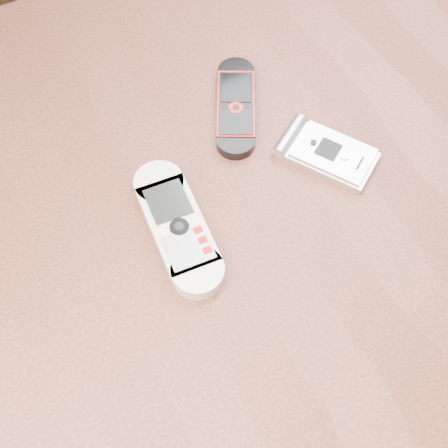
# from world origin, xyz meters

# --- Properties ---
(ground) EXTENTS (4.00, 4.00, 0.00)m
(ground) POSITION_xyz_m (0.00, 0.00, 0.00)
(ground) COLOR #472B19
(ground) RESTS_ON ground
(table) EXTENTS (1.20, 0.80, 0.75)m
(table) POSITION_xyz_m (0.00, 0.00, 0.64)
(table) COLOR black
(table) RESTS_ON ground
(nokia_white) EXTENTS (0.06, 0.16, 0.02)m
(nokia_white) POSITION_xyz_m (-0.04, 0.02, 0.76)
(nokia_white) COLOR beige
(nokia_white) RESTS_ON table
(nokia_black_red) EXTENTS (0.10, 0.14, 0.01)m
(nokia_black_red) POSITION_xyz_m (0.08, 0.13, 0.76)
(nokia_black_red) COLOR black
(nokia_black_red) RESTS_ON table
(motorola_razr) EXTENTS (0.10, 0.11, 0.02)m
(motorola_razr) POSITION_xyz_m (0.14, 0.03, 0.76)
(motorola_razr) COLOR #BABABF
(motorola_razr) RESTS_ON table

